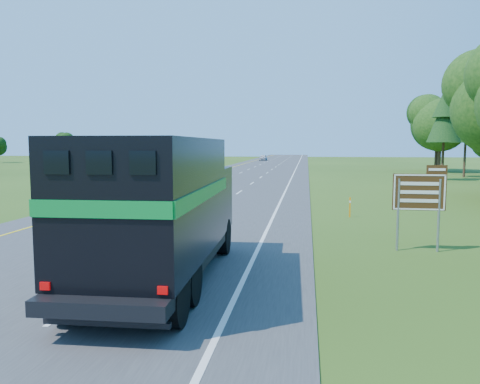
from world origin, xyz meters
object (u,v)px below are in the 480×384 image
Objects in this scene: horse_truck at (161,207)px; exit_sign at (420,196)px; far_car at (263,158)px; white_suv at (212,171)px.

horse_truck is 9.57m from exit_sign.
white_suv is at bearing -87.00° from far_car.
exit_sign is at bearing 31.58° from horse_truck.
white_suv is 62.99m from far_car.
exit_sign is at bearing -78.33° from far_car.
far_car is at bearing 99.47° from exit_sign.
far_car is 1.37× the size of exit_sign.
exit_sign reaches higher than far_car.
white_suv is at bearing 98.10° from horse_truck.
far_car is (0.11, 62.99, -0.05)m from white_suv.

